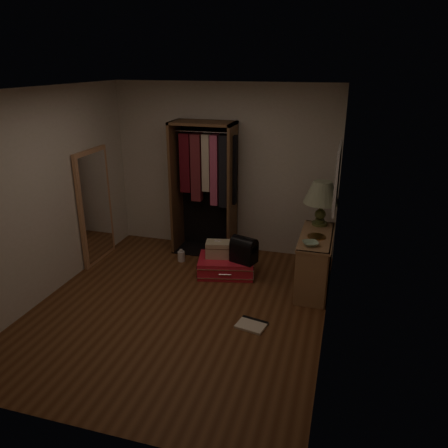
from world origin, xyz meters
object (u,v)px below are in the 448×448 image
(pink_suitcase, at_px, (226,266))
(train_case, at_px, (218,249))
(black_bag, at_px, (244,249))
(open_wardrobe, at_px, (206,178))
(console_bookshelf, at_px, (315,259))
(floor_mirror, at_px, (95,207))
(white_jug, at_px, (181,256))
(table_lamp, at_px, (322,193))

(pink_suitcase, height_order, train_case, train_case)
(train_case, relative_size, black_bag, 0.96)
(open_wardrobe, relative_size, train_case, 5.39)
(console_bookshelf, distance_m, floor_mirror, 3.27)
(floor_mirror, bearing_deg, open_wardrobe, 27.34)
(black_bag, relative_size, white_jug, 2.06)
(train_case, height_order, white_jug, train_case)
(table_lamp, bearing_deg, pink_suitcase, -163.99)
(train_case, bearing_deg, open_wardrobe, 107.40)
(table_lamp, bearing_deg, train_case, -165.88)
(open_wardrobe, relative_size, table_lamp, 3.33)
(console_bookshelf, distance_m, open_wardrobe, 2.06)
(open_wardrobe, bearing_deg, pink_suitcase, -53.95)
(pink_suitcase, distance_m, train_case, 0.27)
(console_bookshelf, relative_size, floor_mirror, 0.66)
(white_jug, bearing_deg, black_bag, -13.73)
(console_bookshelf, height_order, white_jug, console_bookshelf)
(pink_suitcase, height_order, white_jug, pink_suitcase)
(console_bookshelf, xyz_separation_m, train_case, (-1.36, 0.04, -0.03))
(table_lamp, bearing_deg, console_bookshelf, -90.60)
(floor_mirror, relative_size, white_jug, 8.86)
(floor_mirror, distance_m, white_jug, 1.48)
(pink_suitcase, bearing_deg, console_bookshelf, -13.92)
(open_wardrobe, distance_m, table_lamp, 1.79)
(table_lamp, bearing_deg, open_wardrobe, 168.74)
(train_case, xyz_separation_m, table_lamp, (1.37, 0.34, 0.84))
(white_jug, bearing_deg, train_case, -16.82)
(console_bookshelf, distance_m, white_jug, 2.05)
(open_wardrobe, height_order, white_jug, open_wardrobe)
(console_bookshelf, relative_size, black_bag, 2.83)
(floor_mirror, height_order, white_jug, floor_mirror)
(open_wardrobe, distance_m, white_jug, 1.25)
(table_lamp, relative_size, white_jug, 3.21)
(pink_suitcase, distance_m, white_jug, 0.80)
(floor_mirror, xyz_separation_m, train_case, (1.87, 0.07, -0.49))
(console_bookshelf, height_order, train_case, console_bookshelf)
(floor_mirror, xyz_separation_m, white_jug, (1.23, 0.27, -0.77))
(black_bag, bearing_deg, table_lamp, 41.54)
(train_case, distance_m, black_bag, 0.41)
(pink_suitcase, xyz_separation_m, black_bag, (0.27, -0.05, 0.31))
(train_case, bearing_deg, pink_suitcase, -17.35)
(black_bag, height_order, table_lamp, table_lamp)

